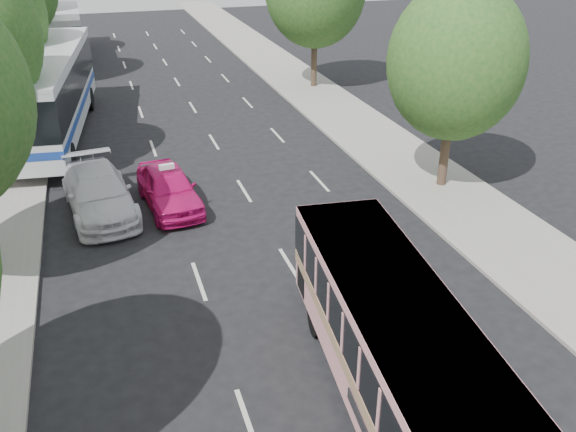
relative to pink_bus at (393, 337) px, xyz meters
name	(u,v)px	position (x,y,z in m)	size (l,w,h in m)	color
ground	(301,350)	(-1.30, 2.27, -1.81)	(120.00, 120.00, 0.00)	black
sidewalk_left	(9,134)	(-9.80, 22.27, -1.73)	(4.00, 90.00, 0.15)	#9E998E
sidewalk_right	(329,104)	(7.20, 22.27, -1.75)	(4.00, 90.00, 0.12)	#9E998E
tree_right_near	(459,57)	(7.48, 10.21, 3.40)	(5.10, 5.10, 7.95)	#38281E
pink_bus	(393,337)	(0.00, 0.00, 0.00)	(3.24, 9.29, 2.90)	pink
pink_taxi	(169,188)	(-3.30, 11.71, -1.04)	(1.81, 4.51, 1.54)	#D7126D
white_pickup	(99,193)	(-5.80, 12.00, -1.01)	(2.22, 5.46, 1.58)	silver
tour_coach_front	(47,87)	(-7.59, 21.39, 0.65)	(4.46, 13.90, 4.09)	silver
tour_coach_rear	(63,28)	(-7.10, 40.20, 0.32)	(2.71, 11.82, 3.53)	silver
taxi_roof_sign	(167,167)	(-3.30, 11.71, -0.18)	(0.55, 0.18, 0.18)	silver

